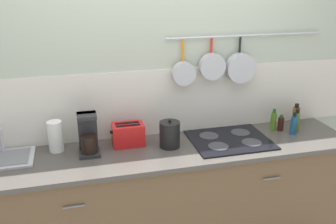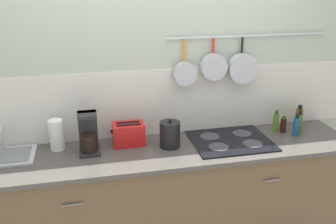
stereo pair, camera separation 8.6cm
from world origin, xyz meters
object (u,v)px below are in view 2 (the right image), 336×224
Objects in this scene: coffee_maker at (89,136)px; bottle_sesame_oil at (276,122)px; bottle_vinegar at (296,126)px; bottle_dish_soap at (283,125)px; paper_towel_roll at (57,135)px; bottle_olive_oil at (299,123)px; toaster at (128,134)px; kettle at (170,134)px; bottle_hot_sauce at (299,117)px.

bottle_sesame_oil is (1.52, 0.04, -0.04)m from coffee_maker.
coffee_maker reaches higher than bottle_vinegar.
coffee_maker is 1.64m from bottle_vinegar.
coffee_maker is 1.60× the size of bottle_sesame_oil.
bottle_dish_soap is 0.11m from bottle_vinegar.
bottle_dish_soap is 0.74× the size of bottle_vinegar.
bottle_sesame_oil is (1.76, -0.05, -0.03)m from paper_towel_roll.
toaster is at bearing 176.98° from bottle_olive_oil.
kettle is 1.16× the size of bottle_hot_sauce.
bottle_hot_sauce is (1.17, 0.15, -0.02)m from kettle.
paper_towel_roll is 0.53m from toaster.
kettle is 0.98m from bottle_dish_soap.
toaster is 0.32m from kettle.
bottle_sesame_oil is 1.35× the size of bottle_dish_soap.
paper_towel_roll is 1.66× the size of bottle_dish_soap.
kettle is (0.60, -0.05, -0.03)m from coffee_maker.
paper_towel_roll is 1.82m from bottle_dish_soap.
bottle_dish_soap is at bearing 122.99° from bottle_vinegar.
toaster is 1.48m from bottle_hot_sauce.
bottle_olive_oil is at bearing -3.02° from toaster.
bottle_olive_oil is (1.70, -0.01, -0.04)m from coffee_maker.
bottle_sesame_oil is 0.98× the size of bottle_olive_oil.
bottle_olive_oil reaches higher than toaster.
coffee_maker is 1.52m from bottle_sesame_oil.
toaster is at bearing -3.12° from paper_towel_roll.
paper_towel_roll is 1.94m from bottle_olive_oil.
kettle is 1.17× the size of bottle_vinegar.
bottle_dish_soap is at bearing 164.16° from bottle_olive_oil.
bottle_dish_soap is at bearing -2.16° from paper_towel_roll.
bottle_sesame_oil reaches higher than toaster.
bottle_sesame_oil is (0.92, 0.09, -0.02)m from kettle.
bottle_sesame_oil is 0.99× the size of bottle_hot_sauce.
kettle reaches higher than bottle_olive_oil.
toaster is (0.53, -0.03, -0.03)m from paper_towel_roll.
bottle_sesame_oil is 1.00× the size of bottle_vinegar.
bottle_olive_oil and bottle_hot_sauce have the same top height.
paper_towel_roll is 0.77× the size of coffee_maker.
bottle_vinegar is at bearing -5.63° from toaster.
bottle_olive_oil is 0.14m from bottle_hot_sauce.
paper_towel_roll is 0.85m from kettle.
kettle is 1.16× the size of bottle_olive_oil.
toaster is at bearing 11.95° from coffee_maker.
coffee_maker is 0.60m from kettle.
paper_towel_roll is 0.25m from coffee_maker.
bottle_hot_sauce is at bearing 7.44° from kettle.
coffee_maker is at bearing -179.14° from bottle_dish_soap.
kettle reaches higher than toaster.
bottle_hot_sauce is at bearing 14.47° from bottle_sesame_oil.
toaster is at bearing 178.23° from bottle_dish_soap.
toaster is (0.30, 0.06, -0.04)m from coffee_maker.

